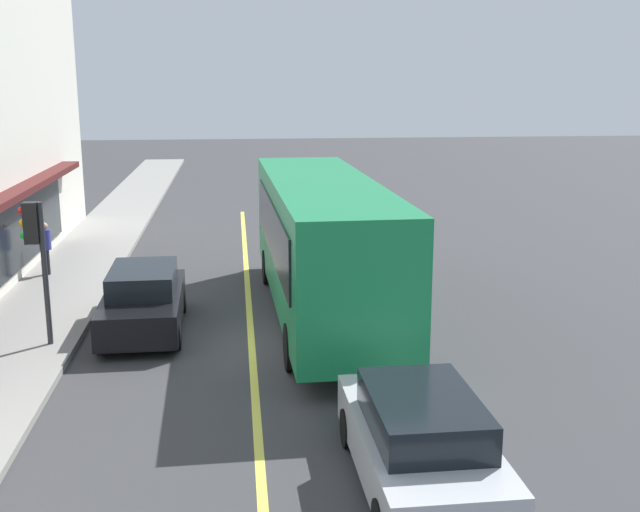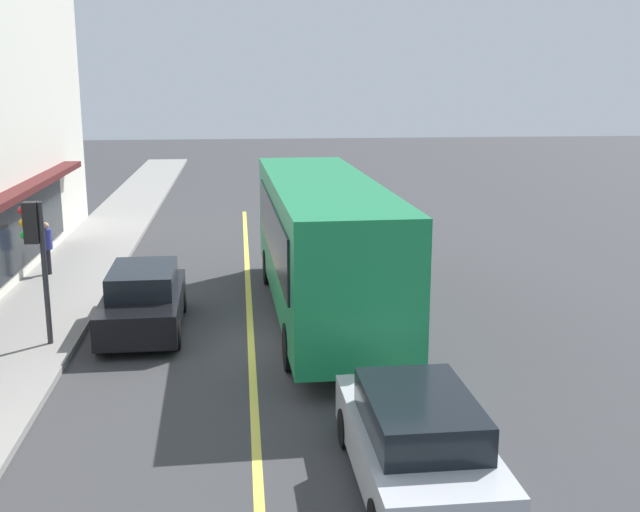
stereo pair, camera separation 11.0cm
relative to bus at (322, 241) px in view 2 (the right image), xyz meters
The scene contains 8 objects.
ground 3.32m from the bus, 136.30° to the left, with size 120.00×120.00×0.00m, color #38383A.
sidewalk 7.61m from the bus, 105.16° to the left, with size 80.00×2.73×0.15m, color gray.
lane_centre_stripe 3.32m from the bus, 136.30° to the left, with size 36.00×0.16×0.01m, color #D8D14C.
bus is the anchor object (origin of this frame).
traffic_light 6.74m from the bus, 105.62° to the left, with size 0.30×0.52×3.20m.
car_black 4.59m from the bus, 97.98° to the left, with size 4.33×1.93×1.52m.
car_silver 8.69m from the bus, behind, with size 4.33×1.91×1.52m.
pedestrian_mid_block 9.13m from the bus, 59.30° to the left, with size 0.34×0.34×1.59m.
Camera 2 is at (-17.06, 0.17, 5.99)m, focal length 43.98 mm.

